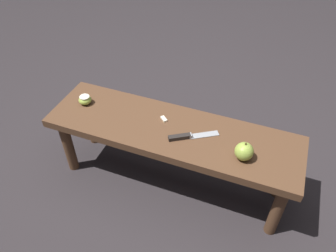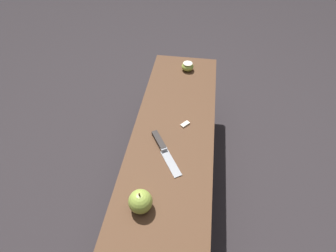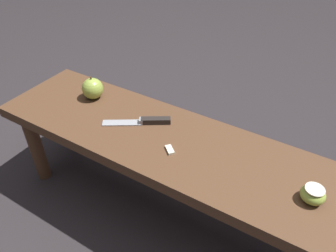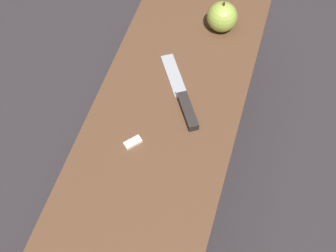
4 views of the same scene
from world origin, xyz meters
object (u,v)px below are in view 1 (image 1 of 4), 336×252
at_px(knife, 186,136).
at_px(apple_cut, 85,100).
at_px(wooden_bench, 172,137).
at_px(apple_whole, 244,151).

bearing_deg(knife, apple_cut, 142.33).
xyz_separation_m(wooden_bench, apple_whole, (0.35, -0.06, 0.10)).
relative_size(wooden_bench, knife, 5.68).
bearing_deg(wooden_bench, apple_cut, 177.88).
bearing_deg(knife, apple_whole, -38.61).
relative_size(wooden_bench, apple_whole, 13.41).
xyz_separation_m(wooden_bench, knife, (0.08, -0.03, 0.06)).
relative_size(knife, apple_whole, 2.36).
bearing_deg(apple_cut, wooden_bench, -2.12).
height_order(wooden_bench, apple_cut, apple_cut).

